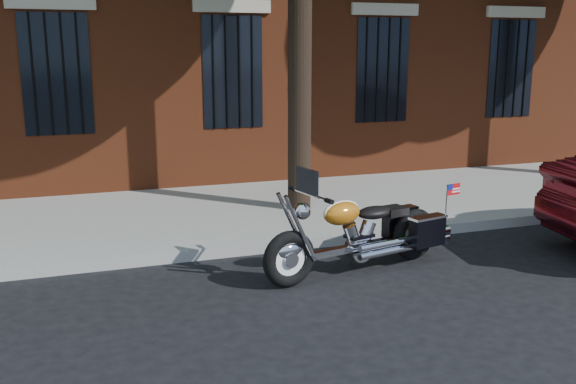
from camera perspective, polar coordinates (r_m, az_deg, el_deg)
name	(u,v)px	position (r m, az deg, el deg)	size (l,w,h in m)	color
ground	(344,282)	(7.46, 5.01, -8.01)	(120.00, 120.00, 0.00)	black
curb	(303,242)	(8.65, 1.31, -4.51)	(40.00, 0.16, 0.15)	gray
sidewalk	(262,210)	(10.37, -2.28, -1.60)	(40.00, 3.60, 0.15)	gray
motorcycle	(365,235)	(7.73, 6.86, -3.80)	(2.65, 1.09, 1.33)	black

